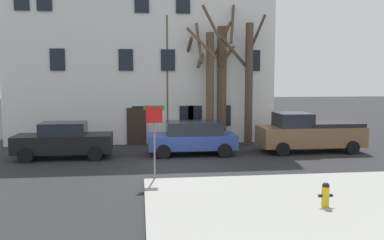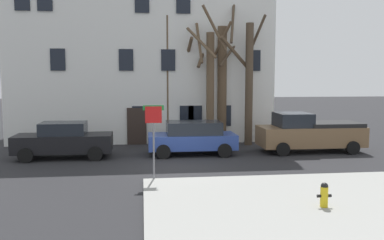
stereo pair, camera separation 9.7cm
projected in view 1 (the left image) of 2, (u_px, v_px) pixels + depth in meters
The scene contains 12 objects.
ground_plane at pixel (178, 167), 17.65m from camera, with size 120.00×120.00×0.00m, color #262628.
sidewalk_slab at pixel (350, 207), 11.97m from camera, with size 11.88×7.88×0.12m, color #999993.
building_main at pixel (142, 45), 27.11m from camera, with size 15.89×8.76×11.69m.
tree_bare_near at pixel (168, 76), 23.77m from camera, with size 2.33×2.46×7.31m.
tree_bare_mid at pixel (210, 81), 22.94m from camera, with size 2.64×2.64×7.67m.
tree_bare_far at pixel (221, 81), 23.73m from camera, with size 3.08×3.09×6.83m.
tree_bare_end at pixel (247, 78), 23.14m from camera, with size 2.65×2.46×8.27m.
car_black_sedan at pixel (64, 140), 19.46m from camera, with size 4.53×2.04×1.72m.
car_blue_wagon at pixel (193, 137), 20.41m from camera, with size 4.32×2.11×1.65m.
pickup_truck_brown at pixel (309, 133), 21.20m from camera, with size 5.30×2.27×2.02m.
fire_hydrant at pixel (325, 194), 11.82m from camera, with size 0.42×0.22×0.71m.
street_sign_pole at pixel (154, 129), 14.96m from camera, with size 0.76×0.07×2.82m.
Camera 1 is at (-1.57, -17.28, 3.84)m, focal length 38.50 mm.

